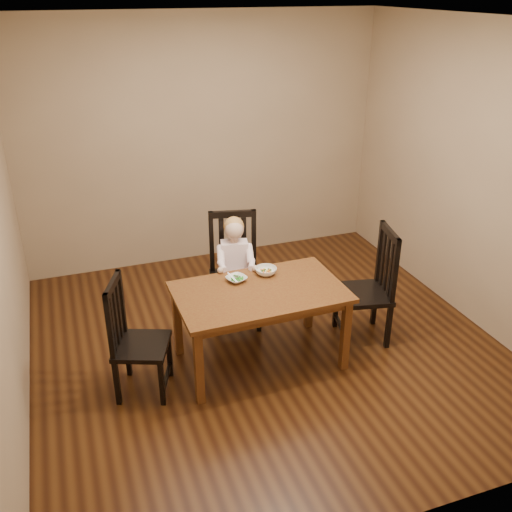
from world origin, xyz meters
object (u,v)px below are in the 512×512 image
object	(u,v)px
dining_table	(260,299)
chair_child	(234,272)
chair_left	(135,340)
chair_right	(370,288)
bowl_veg	(266,271)
bowl_peas	(237,279)
toddler	(235,261)

from	to	relation	value
dining_table	chair_child	xyz separation A→B (m)	(0.01, 0.71, -0.10)
dining_table	chair_left	world-z (taller)	chair_left
dining_table	chair_right	xyz separation A→B (m)	(1.04, 0.02, -0.10)
dining_table	bowl_veg	bearing A→B (deg)	59.45
dining_table	chair_child	world-z (taller)	chair_child
chair_child	chair_left	xyz separation A→B (m)	(-1.04, -0.75, -0.04)
dining_table	bowl_veg	world-z (taller)	bowl_veg
chair_child	bowl_veg	world-z (taller)	chair_child
chair_left	chair_right	size ratio (longest dim) A/B	0.92
bowl_peas	dining_table	bearing A→B (deg)	-58.86
toddler	bowl_peas	world-z (taller)	toddler
toddler	bowl_peas	xyz separation A→B (m)	(-0.13, -0.45, 0.06)
chair_right	bowl_veg	world-z (taller)	chair_right
dining_table	chair_right	world-z (taller)	chair_right
chair_left	toddler	bearing A→B (deg)	145.17
dining_table	bowl_veg	distance (m)	0.31
chair_left	chair_right	bearing A→B (deg)	112.73
chair_child	chair_right	xyz separation A→B (m)	(1.03, -0.69, -0.00)
chair_right	dining_table	bearing A→B (deg)	103.57
bowl_veg	bowl_peas	bearing A→B (deg)	-172.73
bowl_peas	bowl_veg	world-z (taller)	bowl_veg
chair_child	chair_left	distance (m)	1.28
dining_table	chair_right	distance (m)	1.05
chair_left	bowl_peas	world-z (taller)	chair_left
chair_left	toddler	distance (m)	1.26
bowl_veg	chair_left	bearing A→B (deg)	-166.35
chair_child	bowl_veg	size ratio (longest dim) A/B	5.74
chair_child	toddler	size ratio (longest dim) A/B	1.93
chair_right	toddler	bearing A→B (deg)	70.97
chair_child	chair_left	size ratio (longest dim) A/B	1.09
dining_table	bowl_peas	xyz separation A→B (m)	(-0.13, 0.21, 0.10)
bowl_peas	bowl_veg	size ratio (longest dim) A/B	0.88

